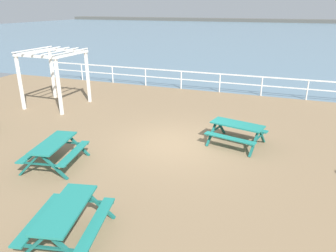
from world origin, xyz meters
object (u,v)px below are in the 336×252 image
Objects in this scene: picnic_table_near_left at (237,129)px; picnic_table_far_left at (67,215)px; picnic_table_near_right at (54,148)px; lattice_pergola at (53,65)px.

picnic_table_near_left and picnic_table_far_left have the same top height.
lattice_pergola reaches higher than picnic_table_near_right.
picnic_table_far_left is at bearing -148.11° from picnic_table_near_right.
lattice_pergola is (-9.02, 1.70, 1.41)m from picnic_table_near_left.
picnic_table_near_right is 0.98× the size of picnic_table_far_left.
picnic_table_near_right is 6.76m from lattice_pergola.
picnic_table_near_right is 0.76× the size of lattice_pergola.
picnic_table_near_right is at bearing -51.37° from lattice_pergola.
lattice_pergola reaches higher than picnic_table_far_left.
picnic_table_near_left is 6.67m from picnic_table_far_left.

